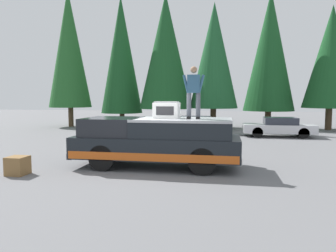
% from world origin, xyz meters
% --- Properties ---
extents(ground_plane, '(90.00, 90.00, 0.00)m').
position_xyz_m(ground_plane, '(0.00, 0.00, 0.00)').
color(ground_plane, slate).
extents(pickup_truck, '(2.01, 5.54, 1.65)m').
position_xyz_m(pickup_truck, '(0.33, -0.05, 0.87)').
color(pickup_truck, black).
rests_on(pickup_truck, ground).
extents(compressor_unit, '(0.65, 0.84, 0.56)m').
position_xyz_m(compressor_unit, '(0.44, -0.37, 1.93)').
color(compressor_unit, white).
rests_on(compressor_unit, pickup_truck).
extents(person_on_truck_bed, '(0.29, 0.72, 1.69)m').
position_xyz_m(person_on_truck_bed, '(0.27, -1.29, 2.55)').
color(person_on_truck_bed, '#4C515B').
rests_on(person_on_truck_bed, pickup_truck).
extents(parked_car_silver, '(1.64, 4.10, 1.16)m').
position_xyz_m(parked_car_silver, '(9.80, -5.47, 0.58)').
color(parked_car_silver, silver).
rests_on(parked_car_silver, ground).
extents(parked_car_white, '(1.64, 4.10, 1.16)m').
position_xyz_m(parked_car_white, '(10.00, -0.38, 0.58)').
color(parked_car_white, white).
rests_on(parked_car_white, ground).
extents(wooden_crate, '(0.56, 0.56, 0.56)m').
position_xyz_m(wooden_crate, '(-1.50, 3.87, 0.28)').
color(wooden_crate, olive).
rests_on(wooden_crate, ground).
extents(conifer_far_left, '(3.79, 3.79, 8.86)m').
position_xyz_m(conifer_far_left, '(14.71, -9.68, 5.21)').
color(conifer_far_left, '#4C3826').
rests_on(conifer_far_left, ground).
extents(conifer_left, '(3.89, 3.89, 10.49)m').
position_xyz_m(conifer_left, '(15.88, -5.60, 5.89)').
color(conifer_left, '#4C3826').
rests_on(conifer_left, ground).
extents(conifer_center_left, '(3.64, 3.64, 9.42)m').
position_xyz_m(conifer_center_left, '(14.52, -1.40, 5.47)').
color(conifer_center_left, '#4C3826').
rests_on(conifer_center_left, ground).
extents(conifer_center_right, '(3.97, 3.97, 10.09)m').
position_xyz_m(conifer_center_right, '(13.91, 2.19, 5.78)').
color(conifer_center_right, '#4C3826').
rests_on(conifer_center_right, ground).
extents(conifer_right, '(3.33, 3.33, 10.45)m').
position_xyz_m(conifer_right, '(14.99, 6.03, 5.76)').
color(conifer_right, '#4C3826').
rests_on(conifer_right, ground).
extents(conifer_far_right, '(3.32, 3.32, 10.85)m').
position_xyz_m(conifer_far_right, '(13.83, 9.95, 6.20)').
color(conifer_far_right, '#4C3826').
rests_on(conifer_far_right, ground).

